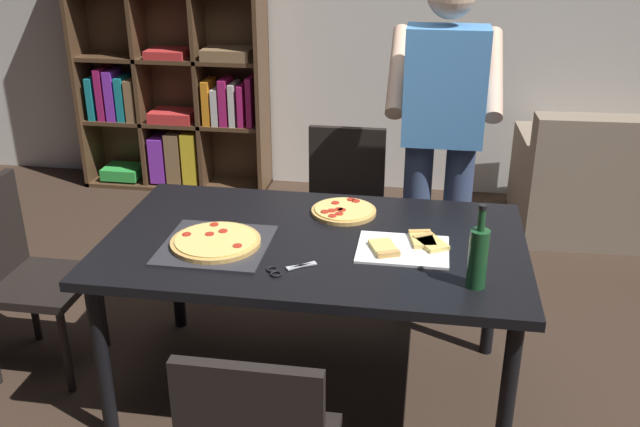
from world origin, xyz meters
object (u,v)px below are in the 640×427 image
(dining_table, at_px, (314,254))
(kitchen_scissors, at_px, (284,269))
(chair_far_side, at_px, (344,201))
(pepperoni_pizza_on_tray, at_px, (216,243))
(bookshelf, at_px, (175,63))
(wine_bottle, at_px, (478,256))
(chair_left_end, at_px, (20,266))
(second_pizza_plain, at_px, (344,211))
(person_serving_pizza, at_px, (442,132))

(dining_table, xyz_separation_m, kitchen_scissors, (-0.07, -0.29, 0.07))
(chair_far_side, relative_size, pepperoni_pizza_on_tray, 2.14)
(chair_far_side, height_order, pepperoni_pizza_on_tray, chair_far_side)
(bookshelf, height_order, pepperoni_pizza_on_tray, bookshelf)
(wine_bottle, bearing_deg, chair_left_end, 171.60)
(wine_bottle, distance_m, second_pizza_plain, 0.80)
(dining_table, bearing_deg, person_serving_pizza, 57.11)
(chair_left_end, relative_size, pepperoni_pizza_on_tray, 2.14)
(dining_table, height_order, kitchen_scissors, kitchen_scissors)
(wine_bottle, bearing_deg, dining_table, 155.30)
(chair_left_end, bearing_deg, kitchen_scissors, -12.71)
(chair_far_side, distance_m, person_serving_pizza, 0.73)
(chair_left_end, distance_m, pepperoni_pizza_on_tray, 1.00)
(dining_table, height_order, second_pizza_plain, second_pizza_plain)
(dining_table, xyz_separation_m, person_serving_pizza, (0.50, 0.77, 0.32))
(dining_table, distance_m, chair_left_end, 1.35)
(chair_far_side, relative_size, person_serving_pizza, 0.51)
(pepperoni_pizza_on_tray, bearing_deg, chair_far_side, 71.27)
(dining_table, xyz_separation_m, pepperoni_pizza_on_tray, (-0.38, -0.13, 0.08))
(pepperoni_pizza_on_tray, relative_size, kitchen_scissors, 2.22)
(dining_table, bearing_deg, kitchen_scissors, -103.05)
(kitchen_scissors, bearing_deg, pepperoni_pizza_on_tray, 152.68)
(wine_bottle, xyz_separation_m, kitchen_scissors, (-0.70, 0.00, -0.11))
(bookshelf, height_order, second_pizza_plain, bookshelf)
(second_pizza_plain, bearing_deg, pepperoni_pizza_on_tray, -138.63)
(chair_left_end, relative_size, person_serving_pizza, 0.51)
(dining_table, xyz_separation_m, bookshelf, (-1.43, 2.38, 0.26))
(dining_table, xyz_separation_m, second_pizza_plain, (0.09, 0.28, 0.08))
(chair_left_end, height_order, bookshelf, bookshelf)
(person_serving_pizza, bearing_deg, dining_table, -122.89)
(person_serving_pizza, bearing_deg, wine_bottle, -82.60)
(pepperoni_pizza_on_tray, bearing_deg, wine_bottle, -9.27)
(bookshelf, height_order, kitchen_scissors, bookshelf)
(person_serving_pizza, relative_size, pepperoni_pizza_on_tray, 4.16)
(pepperoni_pizza_on_tray, xyz_separation_m, kitchen_scissors, (0.31, -0.16, -0.01))
(chair_far_side, distance_m, kitchen_scissors, 1.30)
(bookshelf, bearing_deg, dining_table, -58.98)
(chair_far_side, xyz_separation_m, chair_left_end, (-1.34, -0.99, 0.00))
(dining_table, relative_size, chair_left_end, 1.90)
(pepperoni_pizza_on_tray, height_order, kitchen_scissors, pepperoni_pizza_on_tray)
(chair_far_side, bearing_deg, dining_table, -90.00)
(person_serving_pizza, bearing_deg, pepperoni_pizza_on_tray, -134.36)
(dining_table, distance_m, second_pizza_plain, 0.30)
(person_serving_pizza, xyz_separation_m, pepperoni_pizza_on_tray, (-0.88, -0.90, -0.23))
(person_serving_pizza, bearing_deg, second_pizza_plain, -130.22)
(dining_table, height_order, bookshelf, bookshelf)
(chair_left_end, relative_size, second_pizza_plain, 3.13)
(chair_far_side, distance_m, second_pizza_plain, 0.75)
(bookshelf, height_order, wine_bottle, bookshelf)
(chair_far_side, xyz_separation_m, person_serving_pizza, (0.50, -0.22, 0.49))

